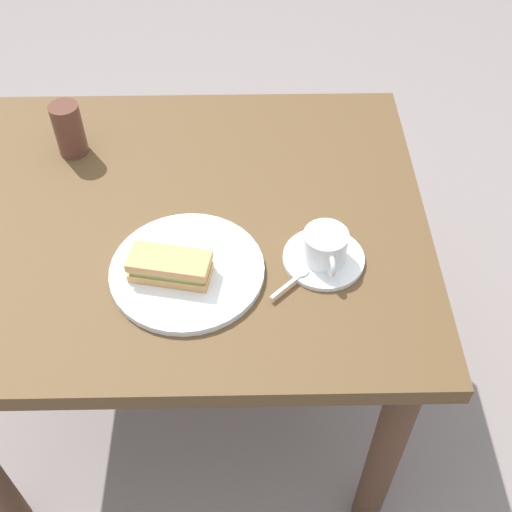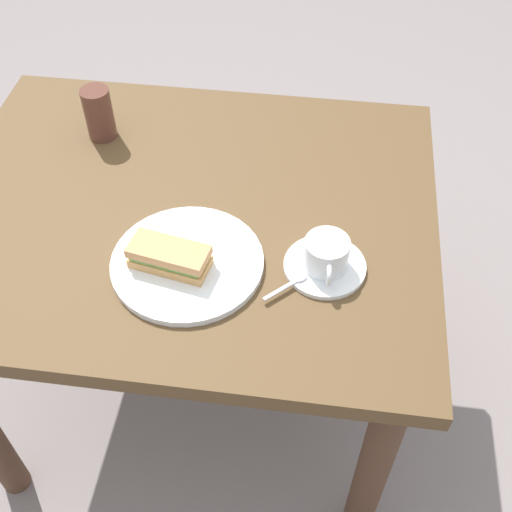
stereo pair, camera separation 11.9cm
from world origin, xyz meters
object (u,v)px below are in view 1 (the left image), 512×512
(coffee_saucer, at_px, (324,259))
(drinking_glass, at_px, (69,129))
(sandwich_plate, at_px, (187,271))
(sandwich_front, at_px, (170,266))
(dining_table, at_px, (179,254))
(coffee_cup, at_px, (325,246))
(spoon, at_px, (296,278))

(coffee_saucer, bearing_deg, drinking_glass, 147.71)
(coffee_saucer, height_order, drinking_glass, drinking_glass)
(coffee_saucer, distance_m, drinking_glass, 0.63)
(sandwich_plate, xyz_separation_m, sandwich_front, (-0.03, -0.02, 0.03))
(sandwich_front, xyz_separation_m, drinking_glass, (-0.24, 0.38, 0.02))
(dining_table, relative_size, coffee_saucer, 6.60)
(coffee_cup, height_order, spoon, coffee_cup)
(coffee_saucer, height_order, spoon, spoon)
(sandwich_plate, relative_size, coffee_cup, 2.58)
(sandwich_plate, distance_m, coffee_saucer, 0.26)
(sandwich_plate, distance_m, drinking_glass, 0.45)
(dining_table, relative_size, coffee_cup, 9.17)
(sandwich_front, bearing_deg, sandwich_plate, 29.17)
(sandwich_plate, distance_m, spoon, 0.20)
(dining_table, height_order, drinking_glass, drinking_glass)
(dining_table, distance_m, sandwich_plate, 0.21)
(spoon, bearing_deg, sandwich_front, 177.36)
(dining_table, xyz_separation_m, coffee_cup, (0.29, -0.13, 0.16))
(spoon, bearing_deg, coffee_saucer, 43.67)
(coffee_saucer, distance_m, spoon, 0.08)
(sandwich_front, relative_size, drinking_glass, 1.30)
(coffee_cup, bearing_deg, sandwich_plate, -174.38)
(coffee_saucer, bearing_deg, sandwich_plate, -174.00)
(dining_table, xyz_separation_m, coffee_saucer, (0.29, -0.13, 0.13))
(dining_table, height_order, coffee_saucer, coffee_saucer)
(coffee_cup, xyz_separation_m, spoon, (-0.06, -0.05, -0.03))
(sandwich_front, bearing_deg, dining_table, 92.64)
(dining_table, bearing_deg, sandwich_front, -87.36)
(sandwich_front, xyz_separation_m, spoon, (0.23, -0.01, -0.02))
(sandwich_plate, xyz_separation_m, coffee_saucer, (0.26, 0.03, -0.00))
(sandwich_front, bearing_deg, coffee_saucer, 8.50)
(dining_table, xyz_separation_m, spoon, (0.24, -0.18, 0.13))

